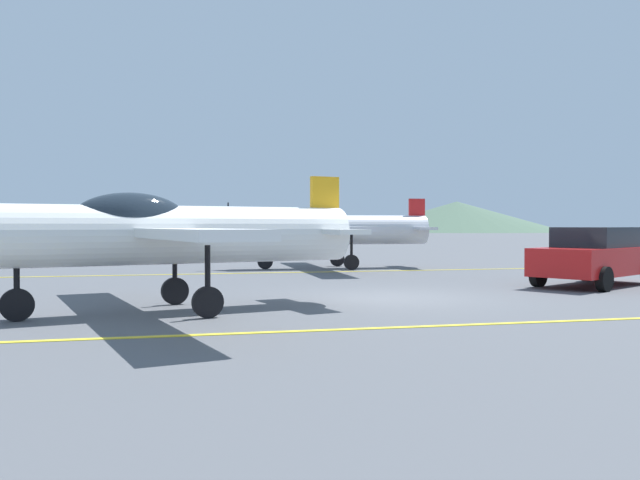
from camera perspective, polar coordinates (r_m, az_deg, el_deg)
name	(u,v)px	position (r m, az deg, el deg)	size (l,w,h in m)	color
ground_plane	(392,297)	(15.39, 6.28, -4.97)	(400.00, 400.00, 0.00)	#54565B
apron_line_near	(477,324)	(11.47, 13.49, -7.14)	(80.00, 0.16, 0.01)	yellow
apron_line_far	(314,272)	(23.36, -0.53, -2.80)	(80.00, 0.16, 0.01)	yellow
airplane_near	(164,233)	(12.96, -13.40, 0.62)	(7.97, 9.05, 2.72)	white
airplane_mid	(331,229)	(25.41, 0.98, 0.99)	(7.86, 9.07, 2.72)	silver
car_sedan	(595,255)	(19.69, 22.75, -1.23)	(4.63, 3.69, 1.62)	red
hill_centerleft	(457,217)	(160.34, 11.78, 1.99)	(50.25, 50.25, 7.24)	#4C6651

